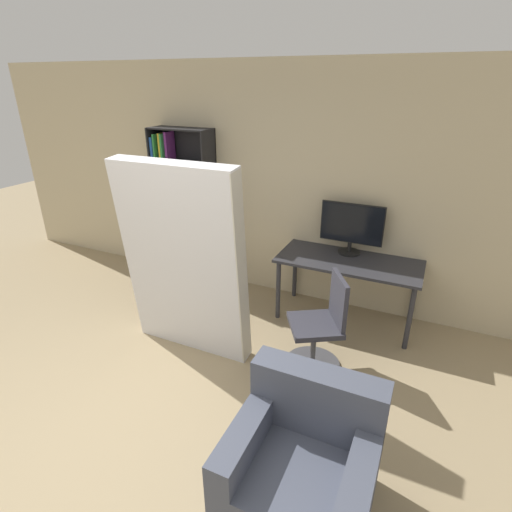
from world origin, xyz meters
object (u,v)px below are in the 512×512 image
object	(u,v)px
office_chair	(320,332)
bookshelf	(181,210)
mattress_near	(184,263)
armchair	(303,465)
monitor	(352,226)

from	to	relation	value
office_chair	bookshelf	bearing A→B (deg)	153.57
mattress_near	office_chair	bearing A→B (deg)	12.36
office_chair	bookshelf	world-z (taller)	bookshelf
office_chair	armchair	xyz separation A→B (m)	(0.29, -1.33, -0.06)
mattress_near	monitor	bearing A→B (deg)	48.01
monitor	bookshelf	xyz separation A→B (m)	(-2.21, 0.01, -0.11)
office_chair	armchair	world-z (taller)	office_chair
mattress_near	armchair	size ratio (longest dim) A/B	2.21
office_chair	mattress_near	distance (m)	1.39
bookshelf	armchair	xyz separation A→B (m)	(2.51, -2.44, -0.61)
monitor	mattress_near	world-z (taller)	mattress_near
office_chair	armchair	bearing A→B (deg)	-77.87
monitor	office_chair	world-z (taller)	monitor
office_chair	bookshelf	xyz separation A→B (m)	(-2.23, 1.11, 0.56)
bookshelf	monitor	bearing A→B (deg)	-0.37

